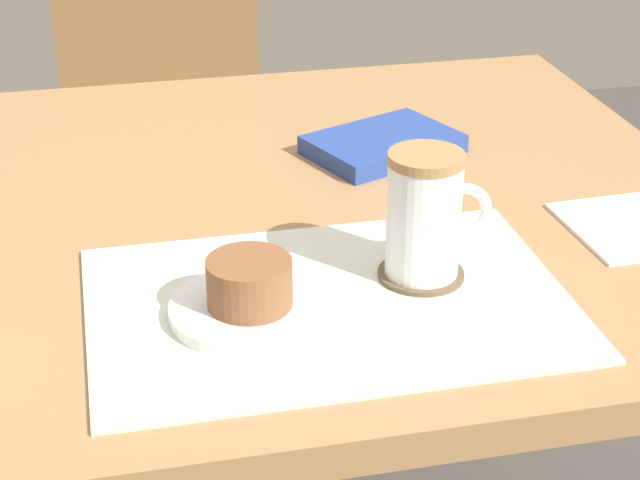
{
  "coord_description": "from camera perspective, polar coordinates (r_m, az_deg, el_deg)",
  "views": [
    {
      "loc": [
        -0.15,
        -1.11,
        1.26
      ],
      "look_at": [
        0.06,
        -0.2,
        0.78
      ],
      "focal_mm": 60.0,
      "sensor_mm": 36.0,
      "label": 1
    }
  ],
  "objects": [
    {
      "name": "dining_table",
      "position": [
        1.27,
        -4.53,
        -1.16
      ],
      "size": [
        1.14,
        0.91,
        0.73
      ],
      "color": "#997047",
      "rests_on": "ground_plane"
    },
    {
      "name": "wooden_chair",
      "position": [
        2.05,
        -7.91,
        5.25
      ],
      "size": [
        0.43,
        0.43,
        0.9
      ],
      "rotation": [
        0.0,
        0.0,
        3.17
      ],
      "color": "brown",
      "rests_on": "ground_plane"
    },
    {
      "name": "placemat",
      "position": [
        1.03,
        0.49,
        -3.37
      ],
      "size": [
        0.46,
        0.32,
        0.0
      ],
      "primitive_type": "cube",
      "color": "silver",
      "rests_on": "dining_table"
    },
    {
      "name": "pastry_plate",
      "position": [
        1.01,
        -3.74,
        -3.73
      ],
      "size": [
        0.15,
        0.15,
        0.01
      ],
      "primitive_type": "cylinder",
      "color": "white",
      "rests_on": "placemat"
    },
    {
      "name": "pastry",
      "position": [
        0.99,
        -3.79,
        -2.28
      ],
      "size": [
        0.08,
        0.08,
        0.05
      ],
      "primitive_type": "cylinder",
      "color": "brown",
      "rests_on": "pastry_plate"
    },
    {
      "name": "coffee_coaster",
      "position": [
        1.08,
        5.4,
        -1.81
      ],
      "size": [
        0.09,
        0.09,
        0.0
      ],
      "primitive_type": "cylinder",
      "color": "brown",
      "rests_on": "placemat"
    },
    {
      "name": "coffee_mug",
      "position": [
        1.05,
        5.68,
        1.39
      ],
      "size": [
        0.11,
        0.07,
        0.13
      ],
      "color": "white",
      "rests_on": "coffee_coaster"
    },
    {
      "name": "paper_napkin",
      "position": [
        1.23,
        16.56,
        0.74
      ],
      "size": [
        0.16,
        0.16,
        0.0
      ],
      "primitive_type": "cube",
      "rotation": [
        0.0,
        0.0,
        0.04
      ],
      "color": "white",
      "rests_on": "dining_table"
    },
    {
      "name": "small_book",
      "position": [
        1.37,
        3.37,
        5.11
      ],
      "size": [
        0.21,
        0.18,
        0.02
      ],
      "primitive_type": "cube",
      "rotation": [
        0.0,
        0.0,
        0.39
      ],
      "color": "navy",
      "rests_on": "dining_table"
    }
  ]
}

